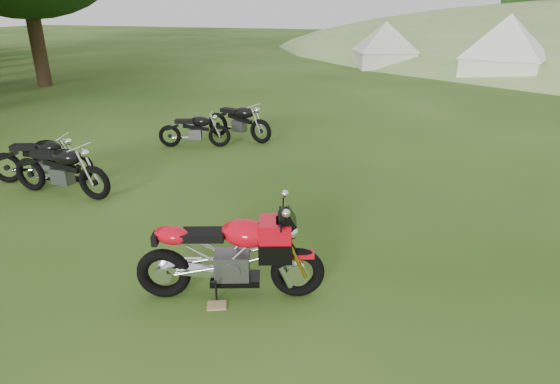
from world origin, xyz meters
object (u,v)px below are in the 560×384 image
(vintage_moto_a, at_px, (60,168))
(tent_left, at_px, (385,44))
(tent_mid, at_px, (506,48))
(vintage_moto_d, at_px, (239,120))
(sport_motorcycle, at_px, (230,249))
(plywood_board, at_px, (217,305))
(vintage_moto_c, at_px, (40,158))
(vintage_moto_b, at_px, (194,129))

(vintage_moto_a, relative_size, tent_left, 0.69)
(vintage_moto_a, height_order, tent_mid, tent_mid)
(vintage_moto_a, relative_size, vintage_moto_d, 1.04)
(sport_motorcycle, distance_m, vintage_moto_a, 4.54)
(tent_left, bearing_deg, sport_motorcycle, -107.07)
(vintage_moto_d, bearing_deg, tent_mid, 74.57)
(plywood_board, bearing_deg, sport_motorcycle, 71.80)
(vintage_moto_c, height_order, vintage_moto_d, vintage_moto_d)
(tent_mid, bearing_deg, sport_motorcycle, -87.78)
(sport_motorcycle, height_order, vintage_moto_b, sport_motorcycle)
(plywood_board, distance_m, vintage_moto_c, 5.52)
(vintage_moto_b, relative_size, vintage_moto_c, 0.89)
(sport_motorcycle, relative_size, vintage_moto_d, 1.10)
(sport_motorcycle, bearing_deg, vintage_moto_a, 135.90)
(sport_motorcycle, distance_m, tent_left, 22.08)
(vintage_moto_a, xyz_separation_m, tent_mid, (8.98, 17.42, 0.86))
(plywood_board, relative_size, vintage_moto_c, 0.12)
(vintage_moto_d, bearing_deg, vintage_moto_b, -114.33)
(vintage_moto_b, xyz_separation_m, vintage_moto_d, (0.75, 0.93, 0.06))
(plywood_board, bearing_deg, tent_mid, 75.82)
(plywood_board, xyz_separation_m, vintage_moto_c, (-4.84, 2.60, 0.48))
(vintage_moto_b, xyz_separation_m, tent_left, (2.61, 16.65, 0.79))
(vintage_moto_a, bearing_deg, tent_mid, 62.92)
(tent_mid, bearing_deg, tent_left, 170.47)
(vintage_moto_b, xyz_separation_m, tent_mid, (8.17, 13.95, 0.94))
(vintage_moto_c, bearing_deg, tent_left, 58.70)
(plywood_board, relative_size, tent_mid, 0.07)
(tent_left, bearing_deg, tent_mid, -44.72)
(vintage_moto_a, bearing_deg, tent_left, 80.54)
(sport_motorcycle, relative_size, plywood_board, 9.47)
(sport_motorcycle, bearing_deg, tent_mid, 57.20)
(vintage_moto_b, distance_m, vintage_moto_c, 3.47)
(plywood_board, xyz_separation_m, tent_left, (-0.60, 22.31, 1.22))
(vintage_moto_a, bearing_deg, plywood_board, -28.44)
(sport_motorcycle, relative_size, vintage_moto_a, 1.06)
(vintage_moto_a, bearing_deg, vintage_moto_c, 153.65)
(sport_motorcycle, relative_size, tent_mid, 0.65)
(vintage_moto_d, height_order, tent_mid, tent_mid)
(plywood_board, height_order, tent_left, tent_left)
(vintage_moto_a, xyz_separation_m, vintage_moto_d, (1.56, 4.40, -0.02))
(vintage_moto_c, bearing_deg, vintage_moto_b, 42.84)
(plywood_board, bearing_deg, vintage_moto_c, 151.72)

